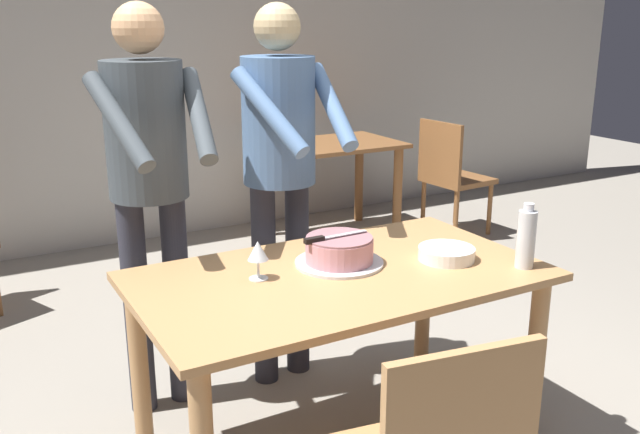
{
  "coord_description": "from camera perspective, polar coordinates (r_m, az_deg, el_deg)",
  "views": [
    {
      "loc": [
        -1.24,
        -2.07,
        1.67
      ],
      "look_at": [
        0.05,
        0.23,
        0.9
      ],
      "focal_mm": 39.01,
      "sensor_mm": 36.0,
      "label": 1
    }
  ],
  "objects": [
    {
      "name": "back_wall",
      "position": [
        5.33,
        -16.1,
        12.24
      ],
      "size": [
        10.0,
        0.12,
        2.7
      ],
      "primitive_type": "cube",
      "color": "#BCB7AD",
      "rests_on": "ground_plane"
    },
    {
      "name": "main_dining_table",
      "position": [
        2.63,
        1.59,
        -6.93
      ],
      "size": [
        1.51,
        0.86,
        0.75
      ],
      "color": "tan",
      "rests_on": "ground_plane"
    },
    {
      "name": "cake_knife",
      "position": [
        2.59,
        0.26,
        -1.76
      ],
      "size": [
        0.27,
        0.03,
        0.02
      ],
      "color": "silver",
      "rests_on": "cake_on_platter"
    },
    {
      "name": "person_cutting_cake",
      "position": [
        3.07,
        -3.28,
        5.1
      ],
      "size": [
        0.46,
        0.57,
        1.72
      ],
      "color": "#2D2D38",
      "rests_on": "ground_plane"
    },
    {
      "name": "cake_on_platter",
      "position": [
        2.65,
        1.59,
        -2.84
      ],
      "size": [
        0.34,
        0.34,
        0.11
      ],
      "color": "silver",
      "rests_on": "main_dining_table"
    },
    {
      "name": "plate_stack",
      "position": [
        2.75,
        10.33,
        -2.97
      ],
      "size": [
        0.22,
        0.22,
        0.05
      ],
      "color": "white",
      "rests_on": "main_dining_table"
    },
    {
      "name": "background_chair_1",
      "position": [
        5.46,
        10.69,
        3.55
      ],
      "size": [
        0.48,
        0.48,
        0.9
      ],
      "color": "brown",
      "rests_on": "ground_plane"
    },
    {
      "name": "water_bottle",
      "position": [
        2.71,
        16.55,
        -1.68
      ],
      "size": [
        0.07,
        0.07,
        0.25
      ],
      "color": "silver",
      "rests_on": "main_dining_table"
    },
    {
      "name": "person_standing_beside",
      "position": [
        2.9,
        -13.88,
        3.98
      ],
      "size": [
        0.47,
        0.56,
        1.72
      ],
      "color": "#2D2D38",
      "rests_on": "ground_plane"
    },
    {
      "name": "background_table",
      "position": [
        5.29,
        0.95,
        4.38
      ],
      "size": [
        1.0,
        0.7,
        0.74
      ],
      "color": "brown",
      "rests_on": "ground_plane"
    },
    {
      "name": "wine_glass_near",
      "position": [
        2.5,
        -5.12,
        -2.88
      ],
      "size": [
        0.08,
        0.08,
        0.14
      ],
      "color": "silver",
      "rests_on": "main_dining_table"
    }
  ]
}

